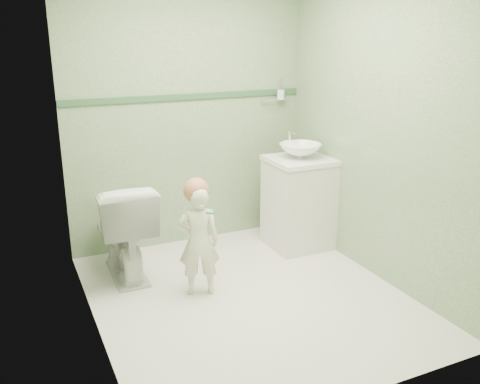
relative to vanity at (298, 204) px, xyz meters
name	(u,v)px	position (x,y,z in m)	size (l,w,h in m)	color
ground	(248,297)	(-0.84, -0.70, -0.40)	(2.50, 2.50, 0.00)	white
room_shell	(249,139)	(-0.84, -0.70, 0.80)	(2.50, 2.54, 2.40)	gray
trim_stripe	(188,97)	(-0.84, 0.54, 0.95)	(2.20, 0.02, 0.05)	#305433
vanity	(298,204)	(0.00, 0.00, 0.00)	(0.52, 0.50, 0.80)	silver
counter	(300,160)	(0.00, 0.00, 0.41)	(0.54, 0.52, 0.04)	white
basin	(300,151)	(0.00, 0.00, 0.49)	(0.37, 0.37, 0.13)	white
faucet	(290,138)	(0.00, 0.19, 0.57)	(0.03, 0.13, 0.18)	silver
cup_holder	(280,95)	(0.05, 0.48, 0.93)	(0.26, 0.07, 0.21)	silver
toilet	(123,229)	(-1.58, 0.07, 0.00)	(0.44, 0.78, 0.79)	white
toddler	(199,241)	(-1.14, -0.48, 0.02)	(0.31, 0.20, 0.84)	beige
hair_cap	(196,190)	(-1.14, -0.46, 0.41)	(0.19, 0.19, 0.19)	#AE6A48
teal_toothbrush	(209,213)	(-1.11, -0.62, 0.29)	(0.11, 0.14, 0.08)	#038161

